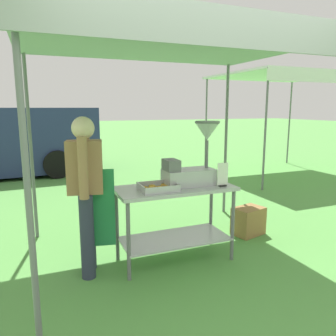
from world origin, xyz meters
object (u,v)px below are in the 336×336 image
(donut_tray, at_px, (158,188))
(menu_sign, at_px, (223,176))
(vendor, at_px, (86,188))
(supply_crate, at_px, (248,221))
(donut_cart, at_px, (175,207))
(donut_fryer, at_px, (193,162))
(stall_canopy, at_px, (172,47))
(neighbour_tent, at_px, (284,78))

(donut_tray, xyz_separation_m, menu_sign, (0.71, -0.10, 0.09))
(menu_sign, distance_m, vendor, 1.45)
(donut_tray, xyz_separation_m, supply_crate, (1.44, 0.39, -0.68))
(donut_cart, height_order, menu_sign, menu_sign)
(vendor, distance_m, supply_crate, 2.29)
(vendor, relative_size, supply_crate, 3.46)
(donut_fryer, xyz_separation_m, vendor, (-1.16, 0.04, -0.20))
(menu_sign, xyz_separation_m, supply_crate, (0.73, 0.49, -0.77))
(stall_canopy, bearing_deg, vendor, -177.49)
(vendor, height_order, supply_crate, vendor)
(stall_canopy, xyz_separation_m, vendor, (-0.93, -0.04, -1.40))
(donut_tray, distance_m, neighbour_tent, 5.98)
(donut_cart, height_order, neighbour_tent, neighbour_tent)
(supply_crate, bearing_deg, vendor, -172.99)
(donut_cart, bearing_deg, stall_canopy, 90.00)
(donut_tray, xyz_separation_m, donut_fryer, (0.45, 0.09, 0.24))
(donut_cart, xyz_separation_m, donut_fryer, (0.23, 0.02, 0.49))
(stall_canopy, bearing_deg, donut_fryer, -18.85)
(stall_canopy, distance_m, donut_tray, 1.47)
(donut_tray, height_order, menu_sign, menu_sign)
(menu_sign, bearing_deg, donut_fryer, 144.56)
(donut_cart, xyz_separation_m, supply_crate, (1.22, 0.32, -0.43))
(donut_cart, distance_m, menu_sign, 0.62)
(donut_fryer, height_order, menu_sign, donut_fryer)
(stall_canopy, relative_size, neighbour_tent, 1.00)
(donut_tray, bearing_deg, supply_crate, 15.06)
(menu_sign, xyz_separation_m, vendor, (-1.43, 0.23, -0.05))
(vendor, bearing_deg, donut_fryer, -1.81)
(supply_crate, bearing_deg, neighbour_tent, 44.56)
(vendor, xyz_separation_m, supply_crate, (2.15, 0.27, -0.72))
(donut_fryer, bearing_deg, vendor, 178.19)
(stall_canopy, height_order, donut_fryer, stall_canopy)
(donut_fryer, relative_size, vendor, 0.44)
(menu_sign, distance_m, supply_crate, 1.17)
(donut_fryer, relative_size, supply_crate, 1.51)
(donut_fryer, xyz_separation_m, supply_crate, (0.99, 0.30, -0.92))
(stall_canopy, bearing_deg, donut_cart, -90.00)
(stall_canopy, xyz_separation_m, donut_fryer, (0.23, -0.08, -1.20))
(donut_tray, distance_m, donut_fryer, 0.51)
(stall_canopy, xyz_separation_m, neighbour_tent, (4.38, 3.34, 0.10))
(stall_canopy, height_order, vendor, stall_canopy)
(donut_fryer, height_order, neighbour_tent, neighbour_tent)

